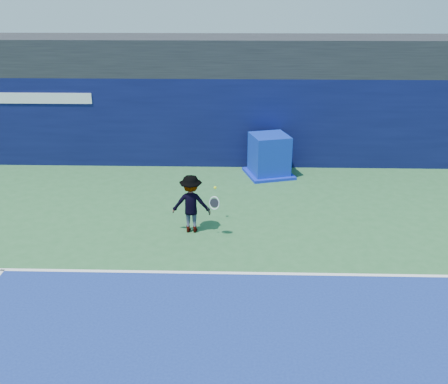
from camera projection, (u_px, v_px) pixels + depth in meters
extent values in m
plane|color=#2B6133|center=(230.00, 372.00, 7.94)|extent=(80.00, 80.00, 0.00)
cube|color=white|center=(232.00, 273.00, 10.71)|extent=(24.00, 0.10, 0.01)
cube|color=black|center=(236.00, 55.00, 17.25)|extent=(36.00, 3.00, 1.20)
cube|color=#0A0E3A|center=(235.00, 121.00, 17.11)|extent=(36.00, 1.00, 3.00)
cube|color=white|center=(24.00, 98.00, 16.50)|extent=(4.50, 0.04, 0.35)
cube|color=#0B26A3|center=(269.00, 155.00, 16.23)|extent=(1.40, 1.40, 1.36)
cube|color=#0D1EB6|center=(269.00, 173.00, 16.47)|extent=(1.75, 1.75, 0.09)
imported|color=silver|center=(191.00, 204.00, 12.35)|extent=(0.97, 0.57, 1.49)
cylinder|color=black|center=(209.00, 212.00, 12.14)|extent=(0.07, 0.13, 0.23)
torus|color=white|center=(214.00, 203.00, 12.00)|extent=(0.27, 0.15, 0.27)
cylinder|color=black|center=(214.00, 203.00, 12.00)|extent=(0.23, 0.12, 0.23)
sphere|color=#CBE319|center=(215.00, 188.00, 12.88)|extent=(0.08, 0.08, 0.08)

